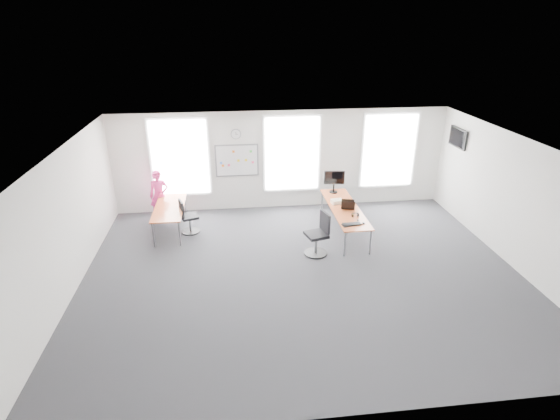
{
  "coord_description": "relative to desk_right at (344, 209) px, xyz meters",
  "views": [
    {
      "loc": [
        -1.53,
        -8.55,
        5.4
      ],
      "look_at": [
        -0.38,
        1.2,
        1.1
      ],
      "focal_mm": 28.0,
      "sensor_mm": 36.0,
      "label": 1
    }
  ],
  "objects": [
    {
      "name": "monitor",
      "position": [
        -0.04,
        1.15,
        0.44
      ],
      "size": [
        0.6,
        0.24,
        0.66
      ],
      "rotation": [
        0.0,
        0.0,
        -0.12
      ],
      "color": "black",
      "rests_on": "desk_right"
    },
    {
      "name": "tv",
      "position": [
        3.46,
        0.94,
        1.65
      ],
      "size": [
        0.06,
        0.9,
        0.55
      ],
      "primitive_type": "cube",
      "color": "black",
      "rests_on": "wall_right"
    },
    {
      "name": "window_right",
      "position": [
        1.81,
        1.91,
        1.05
      ],
      "size": [
        1.6,
        0.06,
        2.2
      ],
      "primitive_type": "cube",
      "color": "silver",
      "rests_on": "wall_back"
    },
    {
      "name": "desk_left",
      "position": [
        -4.74,
        0.56,
        -0.0
      ],
      "size": [
        0.78,
        1.96,
        0.71
      ],
      "color": "#C1562A",
      "rests_on": "ground"
    },
    {
      "name": "keyboard",
      "position": [
        -0.1,
        -1.08,
        0.06
      ],
      "size": [
        0.51,
        0.27,
        0.02
      ],
      "primitive_type": "cube",
      "rotation": [
        0.0,
        0.0,
        0.21
      ],
      "color": "black",
      "rests_on": "desk_right"
    },
    {
      "name": "floor",
      "position": [
        -1.49,
        -2.06,
        -0.65
      ],
      "size": [
        10.0,
        10.0,
        0.0
      ],
      "primitive_type": "plane",
      "color": "#27282B",
      "rests_on": "ground"
    },
    {
      "name": "whiteboard",
      "position": [
        -2.84,
        1.91,
        0.9
      ],
      "size": [
        1.2,
        0.03,
        0.9
      ],
      "primitive_type": "cube",
      "color": "white",
      "rests_on": "wall_back"
    },
    {
      "name": "desk_right",
      "position": [
        0.0,
        0.0,
        0.0
      ],
      "size": [
        0.77,
        2.88,
        0.7
      ],
      "color": "#C1562A",
      "rests_on": "ground"
    },
    {
      "name": "lens_cap",
      "position": [
        0.14,
        -0.84,
        0.05
      ],
      "size": [
        0.09,
        0.09,
        0.01
      ],
      "primitive_type": "cylinder",
      "rotation": [
        0.0,
        0.0,
        -0.28
      ],
      "color": "black",
      "rests_on": "desk_right"
    },
    {
      "name": "wall_right",
      "position": [
        3.51,
        -2.06,
        0.85
      ],
      "size": [
        0.0,
        10.0,
        10.0
      ],
      "primitive_type": "plane",
      "rotation": [
        1.57,
        0.0,
        -1.57
      ],
      "color": "white",
      "rests_on": "ground"
    },
    {
      "name": "wall_clock",
      "position": [
        -2.84,
        1.91,
        1.7
      ],
      "size": [
        0.3,
        0.04,
        0.3
      ],
      "primitive_type": "cylinder",
      "rotation": [
        1.57,
        0.0,
        0.0
      ],
      "color": "gray",
      "rests_on": "wall_back"
    },
    {
      "name": "person",
      "position": [
        -5.11,
        1.38,
        0.09
      ],
      "size": [
        0.59,
        0.42,
        1.49
      ],
      "primitive_type": "imported",
      "rotation": [
        0.0,
        0.0,
        0.13
      ],
      "color": "#DB307E",
      "rests_on": "ground"
    },
    {
      "name": "chair_right",
      "position": [
        -0.94,
        -1.17,
        -0.18
      ],
      "size": [
        0.61,
        0.6,
        1.09
      ],
      "rotation": [
        0.0,
        0.0,
        -1.31
      ],
      "color": "black",
      "rests_on": "ground"
    },
    {
      "name": "wall_back",
      "position": [
        -1.49,
        1.94,
        0.85
      ],
      "size": [
        10.0,
        0.0,
        10.0
      ],
      "primitive_type": "plane",
      "rotation": [
        1.57,
        0.0,
        0.0
      ],
      "color": "white",
      "rests_on": "ground"
    },
    {
      "name": "ceiling",
      "position": [
        -1.49,
        -2.06,
        2.35
      ],
      "size": [
        10.0,
        10.0,
        0.0
      ],
      "primitive_type": "plane",
      "rotation": [
        3.14,
        0.0,
        0.0
      ],
      "color": "white",
      "rests_on": "ground"
    },
    {
      "name": "window_left",
      "position": [
        -4.49,
        1.91,
        1.05
      ],
      "size": [
        1.6,
        0.06,
        2.2
      ],
      "primitive_type": "cube",
      "color": "silver",
      "rests_on": "wall_back"
    },
    {
      "name": "wall_front",
      "position": [
        -1.49,
        -6.06,
        0.85
      ],
      "size": [
        10.0,
        0.0,
        10.0
      ],
      "primitive_type": "plane",
      "rotation": [
        -1.57,
        0.0,
        0.0
      ],
      "color": "white",
      "rests_on": "ground"
    },
    {
      "name": "paper_stack",
      "position": [
        -0.13,
        0.32,
        0.1
      ],
      "size": [
        0.35,
        0.28,
        0.11
      ],
      "primitive_type": "cube",
      "rotation": [
        0.0,
        0.0,
        0.14
      ],
      "color": "beige",
      "rests_on": "desk_right"
    },
    {
      "name": "laptop_sleeve",
      "position": [
        0.05,
        -0.14,
        0.18
      ],
      "size": [
        0.35,
        0.27,
        0.28
      ],
      "rotation": [
        0.0,
        0.0,
        -0.26
      ],
      "color": "black",
      "rests_on": "desk_right"
    },
    {
      "name": "chair_left",
      "position": [
        -4.27,
        0.41,
        -0.23
      ],
      "size": [
        0.55,
        0.55,
        0.96
      ],
      "rotation": [
        0.0,
        0.0,
        1.9
      ],
      "color": "black",
      "rests_on": "ground"
    },
    {
      "name": "headphones",
      "position": [
        0.12,
        -0.6,
        0.1
      ],
      "size": [
        0.18,
        0.1,
        0.11
      ],
      "rotation": [
        0.0,
        0.0,
        -0.33
      ],
      "color": "black",
      "rests_on": "desk_right"
    },
    {
      "name": "mouse",
      "position": [
        0.21,
        -1.05,
        0.06
      ],
      "size": [
        0.08,
        0.11,
        0.04
      ],
      "primitive_type": "ellipsoid",
      "rotation": [
        0.0,
        0.0,
        -0.2
      ],
      "color": "black",
      "rests_on": "desk_right"
    },
    {
      "name": "wall_left",
      "position": [
        -6.49,
        -2.06,
        0.85
      ],
      "size": [
        0.0,
        10.0,
        10.0
      ],
      "primitive_type": "plane",
      "rotation": [
        1.57,
        0.0,
        1.57
      ],
      "color": "white",
      "rests_on": "ground"
    },
    {
      "name": "window_mid",
      "position": [
        -1.19,
        1.91,
        1.05
      ],
      "size": [
        1.6,
        0.06,
        2.2
      ],
      "primitive_type": "cube",
      "color": "silver",
      "rests_on": "wall_back"
    }
  ]
}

